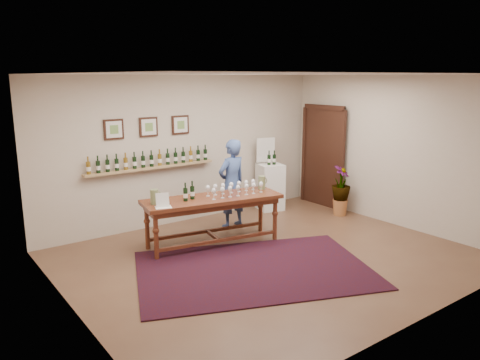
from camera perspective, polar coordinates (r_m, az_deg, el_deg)
ground at (r=7.41m, az=3.73°, el=-9.42°), size 6.00×6.00×0.00m
room_shell at (r=9.81m, az=6.26°, el=2.78°), size 6.00×6.00×6.00m
rug at (r=6.95m, az=1.72°, el=-10.85°), size 3.94×3.33×0.02m
tasting_table at (r=7.77m, az=-3.37°, el=-2.98°), size 2.40×1.14×0.82m
table_glasses at (r=7.89m, az=-0.66°, el=-1.06°), size 1.43×0.45×0.20m
table_bottles at (r=7.55m, az=-6.26°, el=-1.21°), size 0.35×0.26×0.33m
pitcher_left at (r=7.39m, az=-10.40°, el=-2.03°), size 0.17×0.17×0.24m
pitcher_right at (r=8.26m, az=2.68°, el=-0.31°), size 0.16×0.16×0.23m
menu_card at (r=7.21m, az=-9.44°, el=-2.44°), size 0.29×0.25×0.22m
display_pedestal at (r=9.89m, az=3.69°, el=-0.84°), size 0.59×0.59×0.97m
pedestal_bottles at (r=9.73m, az=3.88°, el=2.74°), size 0.31×0.15×0.30m
info_sign at (r=9.86m, az=3.15°, el=3.67°), size 0.40×0.13×0.56m
potted_plant at (r=9.65m, az=12.18°, el=-1.27°), size 0.63×0.63×0.88m
person at (r=8.64m, az=-1.01°, el=-0.46°), size 0.64×0.46×1.65m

